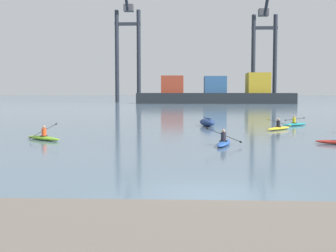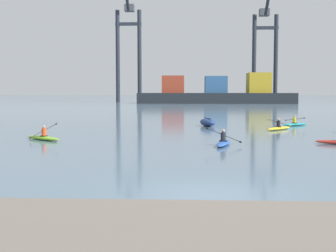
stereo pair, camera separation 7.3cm
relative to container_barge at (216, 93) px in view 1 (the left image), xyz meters
The scene contains 9 objects.
ground_plane 110.42m from the container_barge, 93.39° to the right, with size 800.00×800.00×0.00m, color slate.
container_barge is the anchor object (origin of this frame).
gantry_crane_west 31.92m from the container_barge, 155.43° to the left, with size 7.65×16.97×39.14m.
gantry_crane_west_mid 23.13m from the container_barge, 36.29° to the left, with size 7.41×16.31×35.55m.
capsized_dinghy 82.60m from the container_barge, 93.84° to the right, with size 1.84×2.81×0.76m.
kayak_lime 96.29m from the container_barge, 99.92° to the right, with size 3.04×2.58×1.07m.
kayak_yellow 86.17m from the container_barge, 89.89° to the right, with size 2.67×2.97×0.95m.
kayak_teal 81.56m from the container_barge, 88.24° to the right, with size 3.02×2.61×0.95m.
kayak_blue 97.41m from the container_barge, 93.04° to the right, with size 2.12×3.45×1.07m.
Camera 1 is at (-0.66, -13.71, 3.12)m, focal length 49.12 mm.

